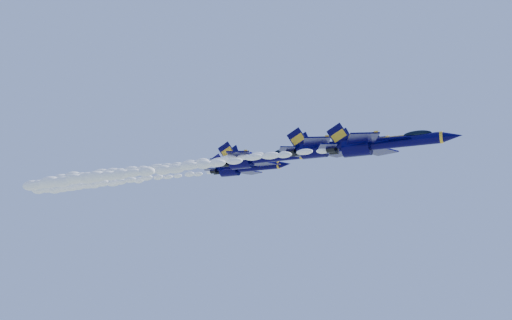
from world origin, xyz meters
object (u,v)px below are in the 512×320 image
at_px(jet_fourth, 245,168).
at_px(jet_lead, 383,143).
at_px(jet_second, 337,146).
at_px(jet_third, 260,158).

bearing_deg(jet_fourth, jet_lead, -37.32).
bearing_deg(jet_second, jet_fourth, 150.11).
relative_size(jet_lead, jet_fourth, 0.94).
bearing_deg(jet_second, jet_lead, -50.60).
relative_size(jet_lead, jet_third, 0.87).
distance_m(jet_lead, jet_second, 15.70).
height_order(jet_second, jet_fourth, jet_fourth).
relative_size(jet_lead, jet_second, 0.88).
bearing_deg(jet_fourth, jet_third, -47.22).
height_order(jet_lead, jet_third, jet_third).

